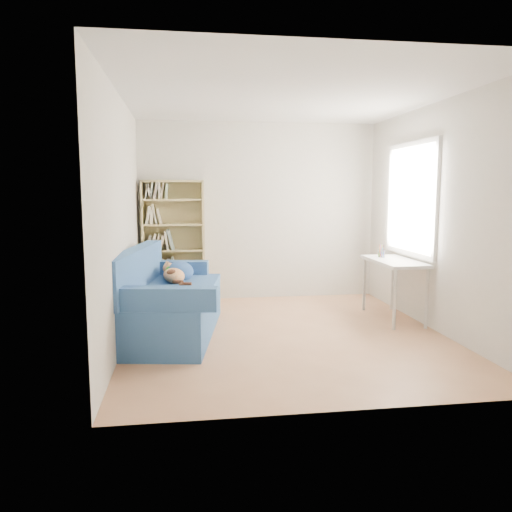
{
  "coord_description": "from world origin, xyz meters",
  "views": [
    {
      "loc": [
        -1.1,
        -5.34,
        1.6
      ],
      "look_at": [
        -0.28,
        0.34,
        0.85
      ],
      "focal_mm": 35.0,
      "sensor_mm": 36.0,
      "label": 1
    }
  ],
  "objects_px": {
    "bookshelf": "(174,247)",
    "desk": "(394,267)",
    "pen_cup": "(381,252)",
    "sofa": "(167,302)"
  },
  "relations": [
    {
      "from": "bookshelf",
      "to": "desk",
      "type": "relative_size",
      "value": 1.63
    },
    {
      "from": "pen_cup",
      "to": "desk",
      "type": "bearing_deg",
      "value": -77.42
    },
    {
      "from": "sofa",
      "to": "bookshelf",
      "type": "distance_m",
      "value": 1.7
    },
    {
      "from": "sofa",
      "to": "pen_cup",
      "type": "xyz_separation_m",
      "value": [
        2.73,
        0.55,
        0.45
      ]
    },
    {
      "from": "sofa",
      "to": "bookshelf",
      "type": "bearing_deg",
      "value": 97.45
    },
    {
      "from": "pen_cup",
      "to": "bookshelf",
      "type": "bearing_deg",
      "value": 157.86
    },
    {
      "from": "sofa",
      "to": "pen_cup",
      "type": "bearing_deg",
      "value": 20.76
    },
    {
      "from": "sofa",
      "to": "desk",
      "type": "distance_m",
      "value": 2.82
    },
    {
      "from": "bookshelf",
      "to": "pen_cup",
      "type": "xyz_separation_m",
      "value": [
        2.68,
        -1.09,
        0.0
      ]
    },
    {
      "from": "sofa",
      "to": "pen_cup",
      "type": "distance_m",
      "value": 2.82
    }
  ]
}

